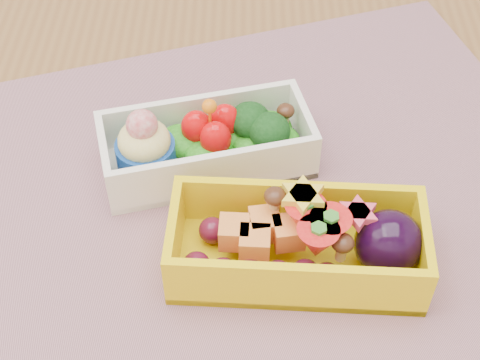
{
  "coord_description": "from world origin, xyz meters",
  "views": [
    {
      "loc": [
        0.01,
        -0.36,
        1.2
      ],
      "look_at": [
        0.01,
        0.02,
        0.79
      ],
      "focal_mm": 54.78,
      "sensor_mm": 36.0,
      "label": 1
    }
  ],
  "objects_px": {
    "table": "(229,300)",
    "bento_yellow": "(303,243)",
    "placemat": "(231,217)",
    "bento_white": "(206,144)"
  },
  "relations": [
    {
      "from": "table",
      "to": "bento_yellow",
      "type": "bearing_deg",
      "value": -31.46
    },
    {
      "from": "placemat",
      "to": "table",
      "type": "bearing_deg",
      "value": -99.89
    },
    {
      "from": "bento_white",
      "to": "placemat",
      "type": "bearing_deg",
      "value": -83.53
    },
    {
      "from": "table",
      "to": "placemat",
      "type": "relative_size",
      "value": 2.07
    },
    {
      "from": "table",
      "to": "bento_yellow",
      "type": "relative_size",
      "value": 6.32
    },
    {
      "from": "bento_white",
      "to": "bento_yellow",
      "type": "xyz_separation_m",
      "value": [
        0.08,
        -0.1,
        0.0
      ]
    },
    {
      "from": "table",
      "to": "bento_white",
      "type": "bearing_deg",
      "value": 105.4
    },
    {
      "from": "table",
      "to": "bento_yellow",
      "type": "distance_m",
      "value": 0.14
    },
    {
      "from": "bento_white",
      "to": "bento_yellow",
      "type": "relative_size",
      "value": 0.98
    },
    {
      "from": "table",
      "to": "bento_white",
      "type": "height_order",
      "value": "bento_white"
    }
  ]
}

